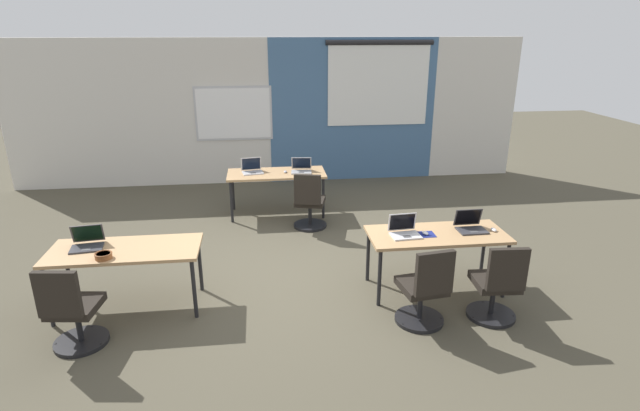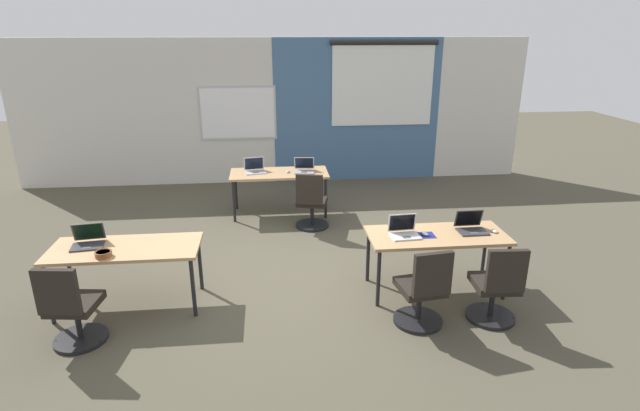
{
  "view_description": "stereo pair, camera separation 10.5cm",
  "coord_description": "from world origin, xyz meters",
  "px_view_note": "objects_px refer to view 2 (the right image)",
  "views": [
    {
      "loc": [
        -0.25,
        -5.74,
        2.97
      ],
      "look_at": [
        0.43,
        -0.16,
        0.96
      ],
      "focal_mm": 28.05,
      "sensor_mm": 36.0,
      "label": 1
    },
    {
      "loc": [
        -0.15,
        -5.75,
        2.97
      ],
      "look_at": [
        0.43,
        -0.16,
        0.96
      ],
      "focal_mm": 28.05,
      "sensor_mm": 36.0,
      "label": 2
    }
  ],
  "objects_px": {
    "chair_near_right_end": "(496,290)",
    "desk_near_right": "(437,239)",
    "chair_near_right_inner": "(423,294)",
    "mouse_near_right_end": "(494,231)",
    "desk_far_center": "(279,176)",
    "laptop_near_left_end": "(88,241)",
    "laptop_far_left": "(255,169)",
    "desk_near_left": "(125,252)",
    "laptop_near_right_inner": "(404,231)",
    "laptop_far_right": "(304,169)",
    "snack_bowl": "(103,254)",
    "mouse_near_right_inner": "(425,234)",
    "chair_far_right": "(311,205)",
    "mouse_far_right": "(288,172)",
    "laptop_near_right_end": "(471,227)",
    "chair_near_left_end": "(72,312)"
  },
  "relations": [
    {
      "from": "chair_near_right_end",
      "to": "desk_near_right",
      "type": "bearing_deg",
      "value": -57.17
    },
    {
      "from": "desk_near_left",
      "to": "laptop_near_right_inner",
      "type": "distance_m",
      "value": 3.11
    },
    {
      "from": "laptop_near_right_end",
      "to": "mouse_far_right",
      "type": "height_order",
      "value": "laptop_near_right_end"
    },
    {
      "from": "laptop_near_right_end",
      "to": "chair_far_right",
      "type": "relative_size",
      "value": 0.37
    },
    {
      "from": "mouse_near_right_end",
      "to": "mouse_near_right_inner",
      "type": "distance_m",
      "value": 0.83
    },
    {
      "from": "desk_far_center",
      "to": "mouse_far_right",
      "type": "height_order",
      "value": "mouse_far_right"
    },
    {
      "from": "chair_near_right_end",
      "to": "mouse_near_right_end",
      "type": "bearing_deg",
      "value": -106.12
    },
    {
      "from": "laptop_near_right_end",
      "to": "chair_far_right",
      "type": "distance_m",
      "value": 2.69
    },
    {
      "from": "chair_far_right",
      "to": "laptop_near_right_inner",
      "type": "distance_m",
      "value": 2.31
    },
    {
      "from": "chair_near_right_inner",
      "to": "desk_near_right",
      "type": "bearing_deg",
      "value": -124.81
    },
    {
      "from": "mouse_far_right",
      "to": "desk_near_left",
      "type": "bearing_deg",
      "value": -124.3
    },
    {
      "from": "laptop_near_right_inner",
      "to": "snack_bowl",
      "type": "height_order",
      "value": "laptop_near_right_inner"
    },
    {
      "from": "chair_near_left_end",
      "to": "laptop_near_right_inner",
      "type": "xyz_separation_m",
      "value": [
        3.46,
        0.72,
        0.39
      ]
    },
    {
      "from": "desk_far_center",
      "to": "laptop_far_right",
      "type": "distance_m",
      "value": 0.43
    },
    {
      "from": "desk_far_center",
      "to": "chair_near_right_inner",
      "type": "xyz_separation_m",
      "value": [
        1.38,
        -3.54,
        -0.28
      ]
    },
    {
      "from": "desk_far_center",
      "to": "laptop_far_right",
      "type": "xyz_separation_m",
      "value": [
        0.41,
        0.0,
        0.11
      ]
    },
    {
      "from": "desk_near_right",
      "to": "chair_near_right_inner",
      "type": "height_order",
      "value": "chair_near_right_inner"
    },
    {
      "from": "desk_far_center",
      "to": "mouse_near_right_inner",
      "type": "bearing_deg",
      "value": -60.5
    },
    {
      "from": "desk_near_right",
      "to": "chair_near_right_end",
      "type": "relative_size",
      "value": 1.74
    },
    {
      "from": "mouse_near_right_end",
      "to": "laptop_far_right",
      "type": "bearing_deg",
      "value": 125.54
    },
    {
      "from": "desk_far_center",
      "to": "laptop_near_left_end",
      "type": "xyz_separation_m",
      "value": [
        -2.15,
        -2.71,
        0.11
      ]
    },
    {
      "from": "snack_bowl",
      "to": "chair_near_left_end",
      "type": "bearing_deg",
      "value": -112.58
    },
    {
      "from": "laptop_far_right",
      "to": "laptop_near_right_inner",
      "type": "bearing_deg",
      "value": -65.53
    },
    {
      "from": "chair_near_right_end",
      "to": "chair_far_right",
      "type": "xyz_separation_m",
      "value": [
        -1.7,
        2.84,
        0.0
      ]
    },
    {
      "from": "laptop_near_right_inner",
      "to": "desk_near_left",
      "type": "bearing_deg",
      "value": 175.55
    },
    {
      "from": "laptop_far_left",
      "to": "chair_near_left_end",
      "type": "relative_size",
      "value": 0.41
    },
    {
      "from": "laptop_far_right",
      "to": "snack_bowl",
      "type": "height_order",
      "value": "laptop_far_right"
    },
    {
      "from": "mouse_near_right_end",
      "to": "laptop_far_left",
      "type": "height_order",
      "value": "laptop_far_left"
    },
    {
      "from": "desk_near_left",
      "to": "desk_far_center",
      "type": "bearing_deg",
      "value": 57.99
    },
    {
      "from": "desk_near_left",
      "to": "laptop_near_right_inner",
      "type": "relative_size",
      "value": 4.57
    },
    {
      "from": "laptop_far_left",
      "to": "snack_bowl",
      "type": "distance_m",
      "value": 3.43
    },
    {
      "from": "laptop_near_left_end",
      "to": "laptop_far_left",
      "type": "bearing_deg",
      "value": 50.1
    },
    {
      "from": "chair_near_right_inner",
      "to": "mouse_far_right",
      "type": "bearing_deg",
      "value": -78.71
    },
    {
      "from": "snack_bowl",
      "to": "laptop_far_left",
      "type": "bearing_deg",
      "value": 64.0
    },
    {
      "from": "desk_near_right",
      "to": "laptop_near_right_inner",
      "type": "xyz_separation_m",
      "value": [
        -0.4,
        0.0,
        0.11
      ]
    },
    {
      "from": "chair_far_right",
      "to": "mouse_far_right",
      "type": "bearing_deg",
      "value": -50.48
    },
    {
      "from": "desk_far_center",
      "to": "chair_near_right_inner",
      "type": "bearing_deg",
      "value": -68.71
    },
    {
      "from": "mouse_far_right",
      "to": "mouse_near_right_inner",
      "type": "relative_size",
      "value": 0.96
    },
    {
      "from": "desk_far_center",
      "to": "mouse_near_right_inner",
      "type": "xyz_separation_m",
      "value": [
        1.6,
        -2.82,
        0.08
      ]
    },
    {
      "from": "desk_near_right",
      "to": "laptop_near_left_end",
      "type": "relative_size",
      "value": 4.37
    },
    {
      "from": "laptop_far_right",
      "to": "laptop_near_right_inner",
      "type": "distance_m",
      "value": 2.96
    },
    {
      "from": "desk_near_right",
      "to": "chair_near_right_inner",
      "type": "xyz_separation_m",
      "value": [
        -0.37,
        -0.74,
        -0.28
      ]
    },
    {
      "from": "chair_near_left_end",
      "to": "laptop_near_right_inner",
      "type": "distance_m",
      "value": 3.55
    },
    {
      "from": "mouse_near_right_end",
      "to": "chair_near_right_inner",
      "type": "distance_m",
      "value": 1.32
    },
    {
      "from": "laptop_far_right",
      "to": "laptop_near_left_end",
      "type": "relative_size",
      "value": 0.98
    },
    {
      "from": "laptop_far_left",
      "to": "mouse_near_right_inner",
      "type": "relative_size",
      "value": 3.34
    },
    {
      "from": "mouse_near_right_end",
      "to": "laptop_far_left",
      "type": "bearing_deg",
      "value": 134.47
    },
    {
      "from": "desk_near_right",
      "to": "mouse_near_right_end",
      "type": "distance_m",
      "value": 0.68
    },
    {
      "from": "desk_near_left",
      "to": "desk_far_center",
      "type": "distance_m",
      "value": 3.3
    },
    {
      "from": "laptop_near_right_end",
      "to": "mouse_near_right_end",
      "type": "distance_m",
      "value": 0.27
    }
  ]
}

